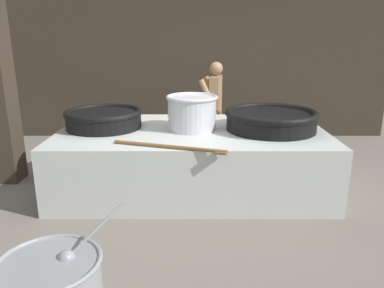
% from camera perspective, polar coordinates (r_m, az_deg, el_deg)
% --- Properties ---
extents(ground_plane, '(60.00, 60.00, 0.00)m').
position_cam_1_polar(ground_plane, '(5.03, 0.00, -6.41)').
color(ground_plane, slate).
extents(back_wall, '(7.54, 0.24, 4.45)m').
position_cam_1_polar(back_wall, '(7.35, 0.02, 18.51)').
color(back_wall, '#382D23').
rests_on(back_wall, ground_plane).
extents(hearth_platform, '(3.36, 1.86, 0.78)m').
position_cam_1_polar(hearth_platform, '(4.89, 0.00, -2.19)').
color(hearth_platform, silver).
rests_on(hearth_platform, ground_plane).
extents(giant_wok_near, '(1.00, 1.00, 0.24)m').
position_cam_1_polar(giant_wok_near, '(4.97, -13.29, 3.88)').
color(giant_wok_near, black).
rests_on(giant_wok_near, hearth_platform).
extents(giant_wok_far, '(1.17, 1.17, 0.26)m').
position_cam_1_polar(giant_wok_far, '(4.84, 11.96, 3.73)').
color(giant_wok_far, black).
rests_on(giant_wok_far, hearth_platform).
extents(stock_pot, '(0.65, 0.65, 0.43)m').
position_cam_1_polar(stock_pot, '(4.73, 0.06, 4.92)').
color(stock_pot, silver).
rests_on(stock_pot, hearth_platform).
extents(stirring_paddle, '(1.24, 0.45, 0.04)m').
position_cam_1_polar(stirring_paddle, '(3.97, -2.80, -0.48)').
color(stirring_paddle, brown).
rests_on(stirring_paddle, hearth_platform).
extents(cook, '(0.42, 0.60, 1.53)m').
position_cam_1_polar(cook, '(6.16, 3.53, 5.88)').
color(cook, '#9E7551').
rests_on(cook, ground_plane).
extents(prep_bowl_vegetables, '(0.93, 0.79, 0.67)m').
position_cam_1_polar(prep_bowl_vegetables, '(3.16, -20.77, -18.55)').
color(prep_bowl_vegetables, gray).
rests_on(prep_bowl_vegetables, ground_plane).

